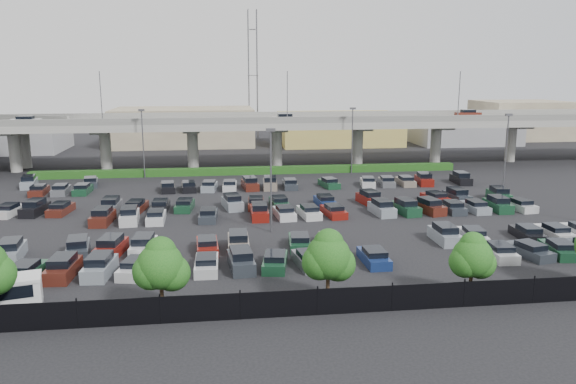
{
  "coord_description": "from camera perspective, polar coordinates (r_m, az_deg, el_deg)",
  "views": [
    {
      "loc": [
        -5.31,
        -61.58,
        15.43
      ],
      "look_at": [
        2.91,
        1.38,
        2.0
      ],
      "focal_mm": 35.0,
      "sensor_mm": 36.0,
      "label": 1
    }
  ],
  "objects": [
    {
      "name": "parked_cars",
      "position": [
        60.21,
        -2.87,
        -2.31
      ],
      "size": [
        62.99,
        41.67,
        1.67
      ],
      "color": "black",
      "rests_on": "ground"
    },
    {
      "name": "overpass",
      "position": [
        94.09,
        -4.34,
        6.75
      ],
      "size": [
        150.0,
        13.0,
        15.8
      ],
      "color": "gray",
      "rests_on": "ground"
    },
    {
      "name": "fence",
      "position": [
        36.96,
        1.37,
        -11.2
      ],
      "size": [
        70.0,
        0.1,
        2.0
      ],
      "color": "black",
      "rests_on": "ground"
    },
    {
      "name": "hedge",
      "position": [
        88.01,
        -3.87,
        2.18
      ],
      "size": [
        66.0,
        1.6,
        1.1
      ],
      "primitive_type": "cube",
      "color": "#153E12",
      "rests_on": "ground"
    },
    {
      "name": "distant_buildings",
      "position": [
        125.2,
        0.72,
        6.58
      ],
      "size": [
        138.0,
        24.0,
        9.0
      ],
      "color": "gray",
      "rests_on": "ground"
    },
    {
      "name": "light_poles",
      "position": [
        64.25,
        -6.32,
        3.65
      ],
      "size": [
        66.9,
        48.38,
        10.3
      ],
      "color": "#505055",
      "rests_on": "ground"
    },
    {
      "name": "ground",
      "position": [
        63.71,
        -2.44,
        -2.08
      ],
      "size": [
        280.0,
        280.0,
        0.0
      ],
      "primitive_type": "plane",
      "color": "black"
    },
    {
      "name": "comm_tower",
      "position": [
        135.9,
        -3.59,
        11.99
      ],
      "size": [
        2.4,
        2.4,
        30.0
      ],
      "color": "#505055",
      "rests_on": "ground"
    },
    {
      "name": "tree_row",
      "position": [
        37.51,
        2.19,
        -6.58
      ],
      "size": [
        65.07,
        3.66,
        5.94
      ],
      "color": "#332316",
      "rests_on": "ground"
    }
  ]
}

